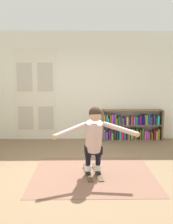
{
  "coord_description": "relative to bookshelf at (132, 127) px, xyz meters",
  "views": [
    {
      "loc": [
        0.03,
        -4.52,
        1.75
      ],
      "look_at": [
        0.11,
        0.41,
        1.05
      ],
      "focal_mm": 41.91,
      "sensor_mm": 36.0,
      "label": 1
    }
  ],
  "objects": [
    {
      "name": "skis_pair",
      "position": [
        -1.15,
        -2.45,
        -0.33
      ],
      "size": [
        0.35,
        0.76,
        0.07
      ],
      "color": "#4A3925",
      "rests_on": "rug"
    },
    {
      "name": "person_skier",
      "position": [
        -1.13,
        -2.59,
        0.37
      ],
      "size": [
        1.42,
        0.63,
        1.16
      ],
      "color": "white",
      "rests_on": "skis_pair"
    },
    {
      "name": "bookshelf",
      "position": [
        0.0,
        0.0,
        0.0
      ],
      "size": [
        1.63,
        0.3,
        0.82
      ],
      "color": "brown",
      "rests_on": "ground"
    },
    {
      "name": "ground_plane",
      "position": [
        -1.36,
        -2.39,
        -0.36
      ],
      "size": [
        7.2,
        7.2,
        0.0
      ],
      "primitive_type": "plane",
      "color": "#7D6448"
    },
    {
      "name": "double_door",
      "position": [
        -2.6,
        0.15,
        0.87
      ],
      "size": [
        1.22,
        0.05,
        2.45
      ],
      "color": "silver",
      "rests_on": "ground"
    },
    {
      "name": "back_wall",
      "position": [
        -1.36,
        0.21,
        1.09
      ],
      "size": [
        6.0,
        0.1,
        2.9
      ],
      "primitive_type": "cube",
      "color": "silver",
      "rests_on": "ground"
    },
    {
      "name": "rug",
      "position": [
        -1.15,
        -2.48,
        -0.35
      ],
      "size": [
        2.13,
        1.89,
        0.01
      ],
      "primitive_type": "cube",
      "color": "brown",
      "rests_on": "ground"
    }
  ]
}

